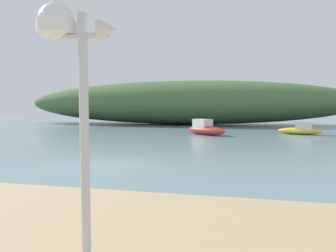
% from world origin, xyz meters
% --- Properties ---
extents(ground_plane, '(120.00, 120.00, 0.00)m').
position_xyz_m(ground_plane, '(0.00, 0.00, 0.00)').
color(ground_plane, gray).
extents(distant_hill, '(46.30, 11.38, 6.01)m').
position_xyz_m(distant_hill, '(-1.31, 28.64, 3.00)').
color(distant_hill, '#476B3D').
rests_on(distant_hill, ground).
extents(mast_structure, '(1.08, 0.50, 3.34)m').
position_xyz_m(mast_structure, '(2.45, -6.45, 2.94)').
color(mast_structure, silver).
rests_on(mast_structure, beach_sand).
extents(motorboat_west_reach, '(3.62, 2.39, 1.13)m').
position_xyz_m(motorboat_west_reach, '(10.73, 15.36, 0.41)').
color(motorboat_west_reach, gold).
rests_on(motorboat_west_reach, ground).
extents(motorboat_east_reach, '(3.93, 3.83, 1.29)m').
position_xyz_m(motorboat_east_reach, '(2.83, 13.55, 0.49)').
color(motorboat_east_reach, '#B72D28').
rests_on(motorboat_east_reach, ground).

